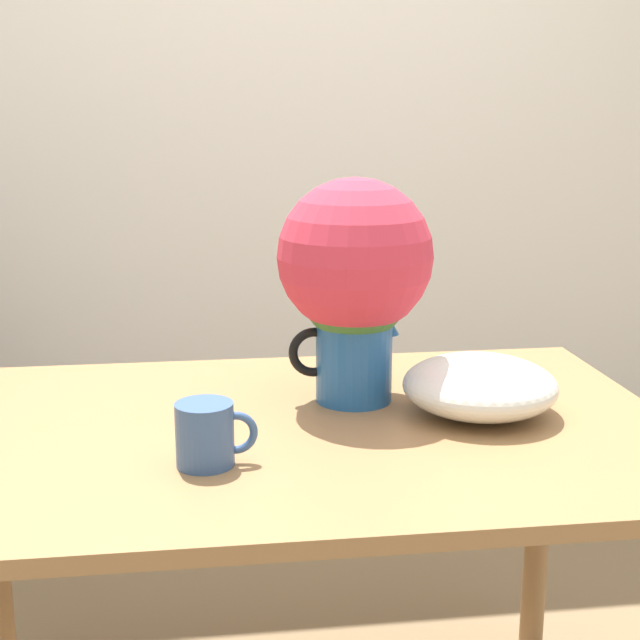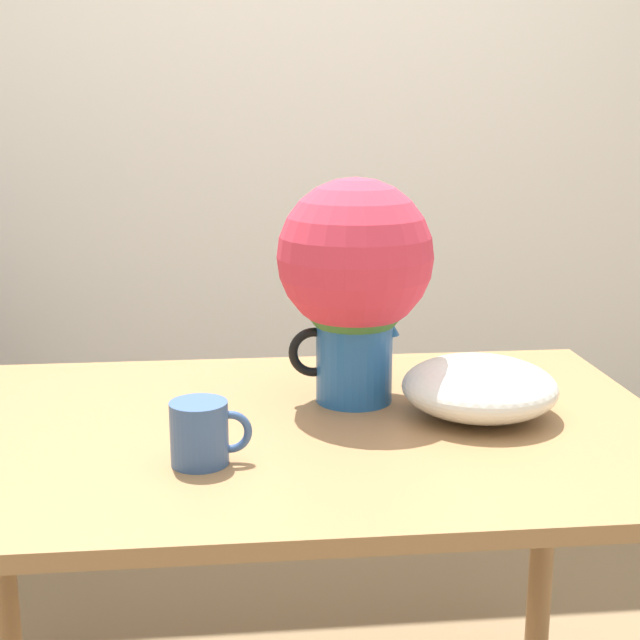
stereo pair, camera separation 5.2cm
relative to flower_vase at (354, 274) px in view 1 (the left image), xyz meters
The scene contains 5 objects.
wall_back 1.45m from the flower_vase, 89.95° to the left, with size 8.00×0.05×2.60m.
table 0.40m from the flower_vase, 136.82° to the right, with size 1.43×0.92×0.78m.
flower_vase is the anchor object (origin of this frame).
coffee_mug 0.47m from the flower_vase, 134.63° to the right, with size 0.14×0.10×0.11m.
white_bowl 0.32m from the flower_vase, 26.26° to the right, with size 0.30×0.30×0.11m.
Camera 1 is at (-0.29, -1.44, 1.36)m, focal length 50.00 mm.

